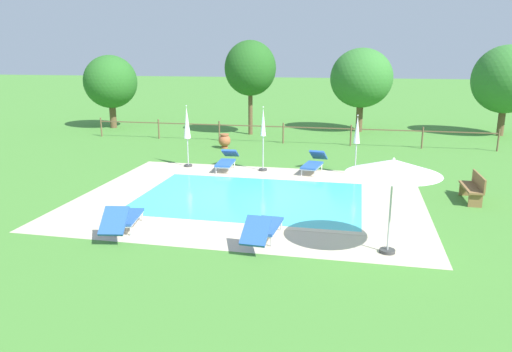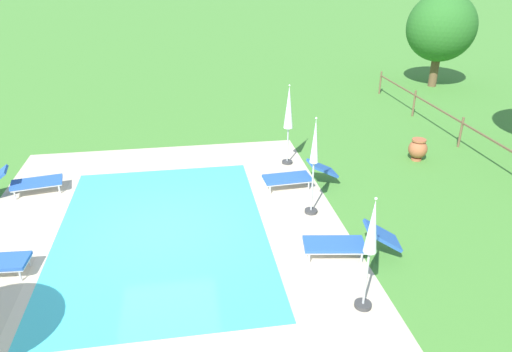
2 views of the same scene
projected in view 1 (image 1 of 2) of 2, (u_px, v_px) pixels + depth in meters
name	position (u px, v px, depth m)	size (l,w,h in m)	color
ground_plane	(250.00, 198.00, 15.47)	(160.00, 160.00, 0.00)	#478433
pool_deck_paving	(250.00, 198.00, 15.47)	(10.82, 8.65, 0.01)	beige
swimming_pool_water	(250.00, 198.00, 15.47)	(7.01, 4.84, 0.01)	#42CCD6
pool_coping_rim	(250.00, 197.00, 15.47)	(7.49, 5.32, 0.01)	beige
sun_lounger_north_near_steps	(123.00, 218.00, 12.42)	(0.94, 2.08, 0.83)	#2856A8
sun_lounger_north_mid	(264.00, 228.00, 11.78)	(0.72, 2.06, 0.80)	#2856A8
sun_lounger_north_far	(227.00, 160.00, 19.26)	(0.74, 2.10, 0.72)	#2856A8
sun_lounger_south_near_corner	(314.00, 163.00, 18.82)	(0.91, 2.11, 0.78)	#2856A8
patio_umbrella_open_foreground	(393.00, 167.00, 10.70)	(2.13, 2.13, 2.26)	#383838
patio_umbrella_closed_row_west	(187.00, 126.00, 19.35)	(0.32, 0.32, 2.50)	#383838
patio_umbrella_closed_row_mid_west	(263.00, 130.00, 18.66)	(0.32, 0.32, 2.52)	#383838
patio_umbrella_closed_row_centre	(357.00, 136.00, 18.00)	(0.32, 0.32, 2.29)	#383838
wooden_bench_lawn_side	(474.00, 187.00, 15.00)	(0.47, 1.51, 0.87)	olive
terracotta_urn_near_fence	(225.00, 140.00, 23.49)	(0.58, 0.58, 0.70)	#A85B38
perimeter_fence	(283.00, 130.00, 24.71)	(20.53, 0.08, 1.05)	brown
tree_far_west	(250.00, 68.00, 26.73)	(2.85, 2.85, 5.21)	brown
tree_west_mid	(361.00, 78.00, 27.92)	(3.58, 3.58, 4.82)	brown
tree_centre	(111.00, 82.00, 29.42)	(3.20, 3.20, 4.41)	brown
tree_east_mid	(506.00, 79.00, 26.45)	(3.66, 3.66, 4.97)	brown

